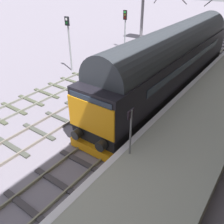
{
  "coord_description": "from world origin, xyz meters",
  "views": [
    {
      "loc": [
        6.1,
        -10.58,
        7.73
      ],
      "look_at": [
        0.2,
        -2.35,
        1.73
      ],
      "focal_mm": 38.21,
      "sensor_mm": 36.0,
      "label": 1
    }
  ],
  "objects_px": {
    "signal_post_far": "(125,24)",
    "platform_number_sign": "(131,126)",
    "diesel_locomotive": "(172,58)",
    "signal_post_mid": "(69,38)"
  },
  "relations": [
    {
      "from": "signal_post_far",
      "to": "platform_number_sign",
      "type": "relative_size",
      "value": 1.92
    },
    {
      "from": "diesel_locomotive",
      "to": "platform_number_sign",
      "type": "height_order",
      "value": "diesel_locomotive"
    },
    {
      "from": "signal_post_mid",
      "to": "platform_number_sign",
      "type": "relative_size",
      "value": 2.13
    },
    {
      "from": "diesel_locomotive",
      "to": "platform_number_sign",
      "type": "bearing_deg",
      "value": -76.69
    },
    {
      "from": "diesel_locomotive",
      "to": "signal_post_mid",
      "type": "bearing_deg",
      "value": -171.49
    },
    {
      "from": "signal_post_far",
      "to": "platform_number_sign",
      "type": "bearing_deg",
      "value": -56.39
    },
    {
      "from": "diesel_locomotive",
      "to": "platform_number_sign",
      "type": "xyz_separation_m",
      "value": [
        2.12,
        -8.96,
        -0.06
      ]
    },
    {
      "from": "platform_number_sign",
      "to": "diesel_locomotive",
      "type": "bearing_deg",
      "value": 103.31
    },
    {
      "from": "diesel_locomotive",
      "to": "signal_post_far",
      "type": "distance_m",
      "value": 11.47
    },
    {
      "from": "diesel_locomotive",
      "to": "signal_post_far",
      "type": "bearing_deg",
      "value": 139.78
    }
  ]
}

